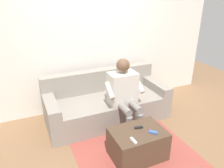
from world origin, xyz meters
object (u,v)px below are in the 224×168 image
at_px(remote_black, 139,127).
at_px(couch, 106,103).
at_px(person_solo_seated, 124,92).
at_px(remote_white, 133,141).
at_px(coffee_table, 137,144).
at_px(remote_blue, 153,132).

bearing_deg(remote_black, couch, -76.31).
relative_size(couch, person_solo_seated, 1.79).
bearing_deg(remote_black, remote_white, 59.04).
bearing_deg(person_solo_seated, coffee_table, 78.60).
distance_m(remote_blue, remote_white, 0.32).
bearing_deg(person_solo_seated, couch, -70.68).
xyz_separation_m(remote_white, remote_black, (-0.20, -0.22, -0.00)).
bearing_deg(remote_blue, remote_white, -125.54).
bearing_deg(remote_black, person_solo_seated, -87.47).
relative_size(coffee_table, remote_black, 6.09).
xyz_separation_m(couch, remote_black, (-0.04, 1.04, 0.14)).
height_order(coffee_table, person_solo_seated, person_solo_seated).
distance_m(coffee_table, remote_black, 0.23).
relative_size(remote_white, remote_black, 1.04).
height_order(remote_blue, remote_black, remote_blue).
height_order(coffee_table, remote_blue, remote_blue).
xyz_separation_m(coffee_table, remote_white, (0.16, 0.16, 0.21)).
bearing_deg(coffee_table, couch, -90.00).
bearing_deg(couch, person_solo_seated, 109.32).
height_order(couch, remote_black, couch).
height_order(couch, person_solo_seated, person_solo_seated).
xyz_separation_m(person_solo_seated, remote_white, (0.30, 0.86, -0.24)).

